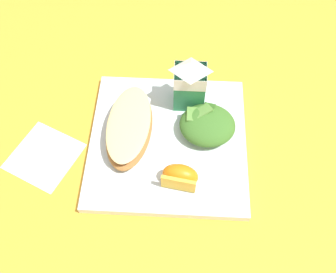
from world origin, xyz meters
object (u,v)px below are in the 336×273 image
cheesy_pizza_bread (129,127)px  green_salad_pile (207,125)px  white_plate (168,142)px  paper_napkin (44,156)px  orange_wedge_front (180,176)px  milk_carton (190,82)px

cheesy_pizza_bread → green_salad_pile: green_salad_pile is taller
white_plate → paper_napkin: 0.22m
green_salad_pile → orange_wedge_front: (-0.04, -0.10, -0.00)m
orange_wedge_front → paper_napkin: 0.25m
milk_carton → paper_napkin: bearing=-154.4°
white_plate → cheesy_pizza_bread: bearing=171.2°
cheesy_pizza_bread → paper_napkin: bearing=-162.4°
green_salad_pile → orange_wedge_front: green_salad_pile is taller
green_salad_pile → paper_napkin: 0.30m
white_plate → milk_carton: bearing=67.9°
milk_carton → orange_wedge_front: size_ratio=1.69×
green_salad_pile → paper_napkin: (-0.29, -0.06, -0.03)m
green_salad_pile → orange_wedge_front: size_ratio=1.54×
cheesy_pizza_bread → green_salad_pile: (0.14, 0.01, 0.00)m
cheesy_pizza_bread → milk_carton: bearing=35.7°
orange_wedge_front → milk_carton: bearing=86.4°
paper_napkin → orange_wedge_front: bearing=-10.2°
paper_napkin → milk_carton: bearing=25.6°
paper_napkin → cheesy_pizza_bread: bearing=17.6°
orange_wedge_front → paper_napkin: (-0.25, 0.04, -0.03)m
orange_wedge_front → white_plate: bearing=106.5°
white_plate → paper_napkin: bearing=-170.4°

